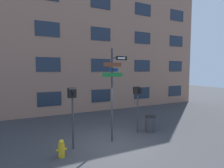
{
  "coord_description": "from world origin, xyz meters",
  "views": [
    {
      "loc": [
        -3.19,
        -6.72,
        3.28
      ],
      "look_at": [
        0.16,
        0.44,
        2.67
      ],
      "focal_mm": 28.0,
      "sensor_mm": 36.0,
      "label": 1
    }
  ],
  "objects_px": {
    "pedestrian_signal_left": "(73,102)",
    "pedestrian_signal_right": "(138,97)",
    "fire_hydrant": "(61,149)",
    "trash_bin": "(150,124)",
    "street_sign_pole": "(113,87)"
  },
  "relations": [
    {
      "from": "pedestrian_signal_left",
      "to": "pedestrian_signal_right",
      "type": "relative_size",
      "value": 1.06
    },
    {
      "from": "pedestrian_signal_right",
      "to": "fire_hydrant",
      "type": "height_order",
      "value": "pedestrian_signal_right"
    },
    {
      "from": "pedestrian_signal_right",
      "to": "trash_bin",
      "type": "xyz_separation_m",
      "value": [
        0.72,
        -0.16,
        -1.49
      ]
    },
    {
      "from": "street_sign_pole",
      "to": "trash_bin",
      "type": "relative_size",
      "value": 5.06
    },
    {
      "from": "street_sign_pole",
      "to": "pedestrian_signal_left",
      "type": "distance_m",
      "value": 1.94
    },
    {
      "from": "street_sign_pole",
      "to": "pedestrian_signal_right",
      "type": "xyz_separation_m",
      "value": [
        1.66,
        0.49,
        -0.64
      ]
    },
    {
      "from": "fire_hydrant",
      "to": "trash_bin",
      "type": "bearing_deg",
      "value": 10.2
    },
    {
      "from": "street_sign_pole",
      "to": "trash_bin",
      "type": "xyz_separation_m",
      "value": [
        2.38,
        0.34,
        -2.13
      ]
    },
    {
      "from": "pedestrian_signal_left",
      "to": "fire_hydrant",
      "type": "distance_m",
      "value": 1.84
    },
    {
      "from": "pedestrian_signal_right",
      "to": "fire_hydrant",
      "type": "distance_m",
      "value": 4.5
    },
    {
      "from": "pedestrian_signal_left",
      "to": "trash_bin",
      "type": "xyz_separation_m",
      "value": [
        4.25,
        0.34,
        -1.57
      ]
    },
    {
      "from": "pedestrian_signal_left",
      "to": "trash_bin",
      "type": "relative_size",
      "value": 3.03
    },
    {
      "from": "pedestrian_signal_left",
      "to": "fire_hydrant",
      "type": "xyz_separation_m",
      "value": [
        -0.56,
        -0.53,
        -1.67
      ]
    },
    {
      "from": "street_sign_pole",
      "to": "pedestrian_signal_left",
      "type": "relative_size",
      "value": 1.67
    },
    {
      "from": "fire_hydrant",
      "to": "trash_bin",
      "type": "relative_size",
      "value": 0.81
    }
  ]
}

